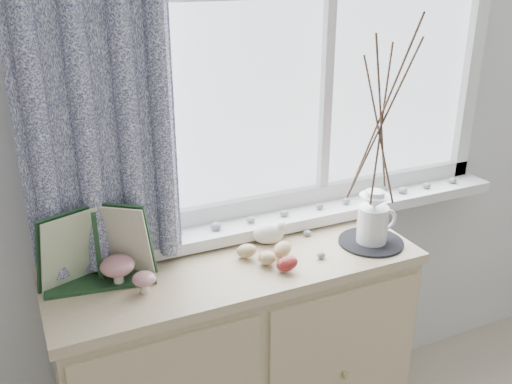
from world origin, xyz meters
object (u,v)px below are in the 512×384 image
sideboard (238,368)px  toadstool_cluster (124,270)px  twig_pitcher (382,116)px  botanical_book (98,250)px

sideboard → toadstool_cluster: size_ratio=7.71×
toadstool_cluster → twig_pitcher: size_ratio=0.20×
sideboard → toadstool_cluster: 0.60m
sideboard → botanical_book: 0.70m
toadstool_cluster → twig_pitcher: twig_pitcher is taller
botanical_book → twig_pitcher: (0.89, -0.09, 0.32)m
sideboard → botanical_book: size_ratio=3.21×
toadstool_cluster → botanical_book: bearing=162.8°
sideboard → twig_pitcher: size_ratio=1.54×
botanical_book → toadstool_cluster: 0.10m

